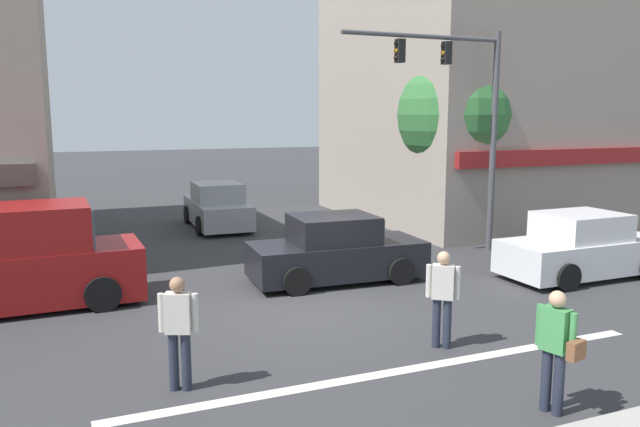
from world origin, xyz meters
name	(u,v)px	position (x,y,z in m)	size (l,w,h in m)	color
ground_plane	(316,307)	(0.00, 0.00, 0.00)	(120.00, 120.00, 0.00)	#333335
lane_marking_stripe	(401,371)	(0.00, -3.50, 0.00)	(9.00, 0.24, 0.01)	silver
building_right_corner	(506,59)	(11.49, 8.67, 6.06)	(11.69, 9.90, 12.12)	gray
street_tree	(456,115)	(7.06, 5.47, 3.89)	(3.74, 3.74, 5.78)	#4C3823
utility_pole_far_right	(483,105)	(8.68, 6.25, 4.23)	(1.40, 0.22, 8.16)	brown
traffic_light_mast	(466,105)	(5.79, 3.16, 4.18)	(4.89, 0.26, 6.20)	#47474C
van_crossing_leftbound	(18,260)	(-5.60, 2.25, 1.01)	(4.65, 2.13, 2.11)	maroon
sedan_waiting_far	(217,207)	(0.28, 9.82, 0.71)	(1.97, 4.15, 1.58)	#999EA3
sedan_crossing_rightbound	(336,251)	(1.23, 1.72, 0.71)	(4.17, 2.02, 1.58)	black
sedan_approaching_near	(582,248)	(6.89, -0.22, 0.71)	(4.12, 1.91, 1.58)	silver
pedestrian_foreground_with_bag	(556,345)	(1.17, -5.47, 0.95)	(0.35, 0.69, 1.67)	#232838
pedestrian_mid_crossing	(179,326)	(-3.26, -2.87, 0.95)	(0.53, 0.34, 1.67)	#232838
pedestrian_far_side	(443,293)	(1.13, -2.90, 0.95)	(0.47, 0.40, 1.67)	#232838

